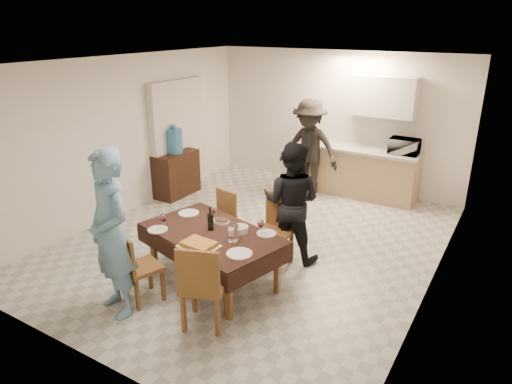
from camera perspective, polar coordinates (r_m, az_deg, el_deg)
floor at (r=6.88m, az=-0.13°, el=-6.12°), size 5.00×6.00×0.02m
ceiling at (r=6.17m, az=-0.15°, el=16.01°), size 5.00×6.00×0.02m
wall_back at (r=9.03m, az=9.92°, el=8.84°), size 5.00×0.02×2.60m
wall_front at (r=4.30m, az=-21.51°, el=-5.60°), size 5.00×0.02×2.60m
wall_left at (r=7.95m, az=-15.84°, el=6.78°), size 0.02×6.00×2.60m
wall_right at (r=5.59m, az=22.32°, el=0.29°), size 0.02×6.00×2.60m
stub_partition at (r=8.79m, az=-9.66°, el=6.87°), size 0.15×1.40×2.10m
kitchen_base_cabinet at (r=8.76m, az=12.44°, el=2.40°), size 2.20×0.60×0.86m
kitchen_worktop at (r=8.63m, az=12.67°, el=5.27°), size 2.24×0.64×0.05m
upper_cabinet at (r=8.48m, az=15.45°, el=11.45°), size 1.20×0.34×0.70m
dining_table at (r=5.62m, az=-5.56°, el=-5.29°), size 1.94×1.42×0.68m
chair_near_left at (r=5.39m, az=-14.75°, el=-8.46°), size 0.51×0.52×0.47m
chair_near_right at (r=4.81m, az=-7.22°, el=-10.71°), size 0.58×0.60×0.54m
chair_far_left at (r=6.41m, az=-5.20°, el=-3.22°), size 0.45×0.45×0.46m
chair_far_right at (r=5.92m, az=1.79°, el=-4.42°), size 0.45×0.45×0.52m
console at (r=8.67m, az=-9.92°, el=2.25°), size 0.44×0.88×0.82m
water_jug at (r=8.50m, az=-10.18°, el=6.31°), size 0.30×0.30×0.45m
wine_bottle at (r=5.60m, az=-5.73°, el=-3.31°), size 0.07×0.07×0.30m
water_pitcher at (r=5.34m, az=-2.89°, el=-5.11°), size 0.13×0.13×0.20m
savoury_tart at (r=5.27m, az=-7.16°, el=-6.49°), size 0.46×0.35×0.05m
salad_bowl at (r=5.56m, az=-1.98°, el=-4.67°), size 0.20×0.20×0.08m
mushroom_dish at (r=5.83m, az=-4.33°, el=-3.72°), size 0.21×0.21×0.04m
wine_glass_a at (r=5.71m, az=-11.55°, el=-3.67°), size 0.09×0.09×0.21m
wine_glass_b at (r=5.47m, az=0.61°, el=-4.43°), size 0.09×0.09×0.19m
wine_glass_c at (r=5.90m, az=-5.43°, el=-2.72°), size 0.08×0.08×0.17m
plate_near_left at (r=5.75m, az=-12.19°, el=-4.62°), size 0.25×0.25×0.01m
plate_near_right at (r=5.07m, az=-2.09°, el=-7.71°), size 0.29×0.29×0.02m
plate_far_left at (r=6.16m, az=-8.41°, el=-2.62°), size 0.27×0.27×0.02m
plate_far_right at (r=5.53m, az=1.32°, el=-5.20°), size 0.24×0.24×0.01m
microwave at (r=8.38m, az=18.06°, el=5.45°), size 0.50×0.34×0.28m
person_near at (r=5.15m, az=-17.66°, el=-5.05°), size 0.80×0.65×1.90m
person_far at (r=6.10m, az=4.45°, el=-1.27°), size 0.90×0.75×1.66m
person_kitchen at (r=8.50m, az=6.62°, el=5.48°), size 1.16×0.67×1.79m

